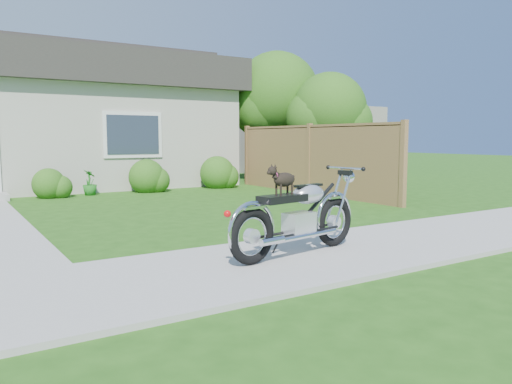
% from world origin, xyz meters
% --- Properties ---
extents(ground, '(80.00, 80.00, 0.00)m').
position_xyz_m(ground, '(0.00, 0.00, 0.00)').
color(ground, '#235114').
rests_on(ground, ground).
extents(sidewalk, '(24.00, 2.20, 0.04)m').
position_xyz_m(sidewalk, '(0.00, 0.00, 0.02)').
color(sidewalk, '#9E9B93').
rests_on(sidewalk, ground).
extents(house, '(12.60, 7.03, 4.50)m').
position_xyz_m(house, '(-0.00, 11.99, 2.16)').
color(house, beige).
rests_on(house, ground).
extents(fence, '(0.12, 6.62, 1.90)m').
position_xyz_m(fence, '(6.30, 5.75, 0.94)').
color(fence, olive).
rests_on(fence, ground).
extents(tree_near, '(2.42, 2.33, 3.57)m').
position_xyz_m(tree_near, '(8.42, 7.21, 2.28)').
color(tree_near, '#3D2B1C').
rests_on(tree_near, ground).
extents(tree_far, '(2.90, 2.89, 4.42)m').
position_xyz_m(tree_far, '(7.75, 9.16, 2.84)').
color(tree_far, '#3D2B1C').
rests_on(tree_far, ground).
extents(shrub_row, '(11.51, 1.05, 1.05)m').
position_xyz_m(shrub_row, '(1.78, 8.50, 0.40)').
color(shrub_row, '#2F5E19').
rests_on(shrub_row, ground).
extents(potted_plant_right, '(0.44, 0.44, 0.68)m').
position_xyz_m(potted_plant_right, '(1.15, 8.55, 0.34)').
color(potted_plant_right, '#206F1E').
rests_on(potted_plant_right, ground).
extents(motorcycle_with_dog, '(2.21, 0.71, 1.13)m').
position_xyz_m(motorcycle_with_dog, '(1.62, 0.06, 0.54)').
color(motorcycle_with_dog, black).
rests_on(motorcycle_with_dog, sidewalk).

